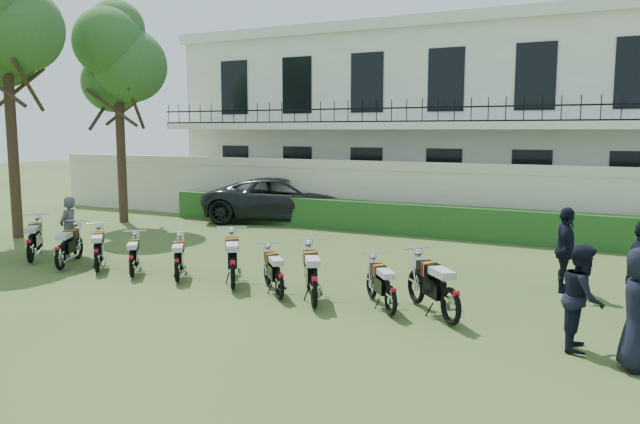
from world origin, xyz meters
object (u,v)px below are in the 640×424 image
object	(u,v)px
motorcycle_4	(177,264)
motorcycle_6	(280,279)
tree_west_mid	(5,19)
motorcycle_8	(391,293)
motorcycle_0	(30,244)
motorcycle_7	(314,283)
officer_1	(583,297)
motorcycle_3	(132,260)
suv	(283,200)
inspector	(69,228)
motorcycle_9	(451,297)
tree_west_near	(118,58)
motorcycle_2	(97,254)
motorcycle_5	(233,266)
officer_5	(565,250)
motorcycle_1	(60,251)

from	to	relation	value
motorcycle_4	motorcycle_6	distance (m)	2.72
tree_west_mid	motorcycle_8	world-z (taller)	tree_west_mid
motorcycle_0	motorcycle_4	world-z (taller)	motorcycle_0
motorcycle_6	motorcycle_7	distance (m)	0.93
motorcycle_0	officer_1	world-z (taller)	officer_1
motorcycle_3	officer_1	bearing A→B (deg)	-40.43
tree_west_mid	motorcycle_3	world-z (taller)	tree_west_mid
suv	inspector	bearing A→B (deg)	150.93
motorcycle_4	motorcycle_9	size ratio (longest dim) A/B	0.93
officer_1	motorcycle_4	bearing A→B (deg)	84.20
motorcycle_8	tree_west_near	bearing A→B (deg)	114.08
tree_west_mid	motorcycle_0	size ratio (longest dim) A/B	5.72
motorcycle_2	motorcycle_3	xyz separation A→B (m)	(1.07, 0.02, -0.05)
motorcycle_6	motorcycle_9	size ratio (longest dim) A/B	0.85
officer_1	motorcycle_3	bearing A→B (deg)	85.23
motorcycle_4	suv	distance (m)	9.62
motorcycle_0	motorcycle_6	world-z (taller)	motorcycle_0
tree_west_near	inspector	world-z (taller)	tree_west_near
motorcycle_9	suv	distance (m)	12.99
motorcycle_2	suv	xyz separation A→B (m)	(-0.49, 9.34, 0.33)
motorcycle_5	motorcycle_9	distance (m)	4.72
motorcycle_7	motorcycle_6	bearing A→B (deg)	132.93
tree_west_near	suv	size ratio (longest dim) A/B	1.37
motorcycle_6	officer_1	world-z (taller)	officer_1
tree_west_near	motorcycle_5	world-z (taller)	tree_west_near
motorcycle_3	motorcycle_8	xyz separation A→B (m)	(6.27, -0.04, 0.02)
motorcycle_5	officer_1	bearing A→B (deg)	-39.32
officer_5	tree_west_near	bearing A→B (deg)	73.58
inspector	motorcycle_2	bearing A→B (deg)	49.46
tree_west_mid	inspector	xyz separation A→B (m)	(4.17, -1.63, -5.85)
motorcycle_3	motorcycle_7	xyz separation A→B (m)	(4.82, -0.26, 0.09)
tree_west_mid	motorcycle_1	world-z (taller)	tree_west_mid
motorcycle_5	motorcycle_7	world-z (taller)	motorcycle_5
motorcycle_5	officer_1	xyz separation A→B (m)	(6.79, -0.41, 0.29)
motorcycle_5	officer_5	distance (m)	6.91
tree_west_mid	motorcycle_2	world-z (taller)	tree_west_mid
tree_west_mid	officer_5	world-z (taller)	tree_west_mid
motorcycle_6	tree_west_near	bearing A→B (deg)	105.13
motorcycle_3	motorcycle_4	distance (m)	1.22
motorcycle_8	inspector	bearing A→B (deg)	135.47
motorcycle_3	inspector	distance (m)	3.09
motorcycle_7	inspector	distance (m)	7.86
tree_west_mid	officer_1	world-z (taller)	tree_west_mid
motorcycle_0	inspector	distance (m)	1.00
motorcycle_5	officer_5	world-z (taller)	officer_5
motorcycle_7	officer_1	distance (m)	4.65
tree_west_near	motorcycle_7	bearing A→B (deg)	-30.36
motorcycle_9	inspector	world-z (taller)	inspector
motorcycle_5	inspector	distance (m)	5.67
motorcycle_5	motorcycle_8	world-z (taller)	motorcycle_5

